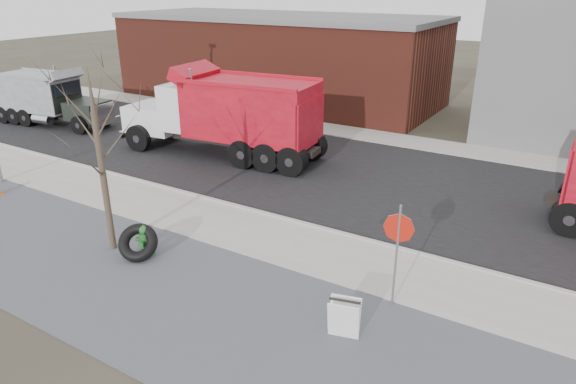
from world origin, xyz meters
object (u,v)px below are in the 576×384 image
Objects in this scene: truck_tire at (138,243)px; sandwich_board at (344,318)px; fire_hydrant at (145,242)px; dump_truck_red_b at (226,112)px; dump_truck_grey at (48,96)px; stop_sign at (398,238)px.

truck_tire is 1.52× the size of sandwich_board.
dump_truck_red_b is (-3.46, 8.27, 1.53)m from fire_hydrant.
fire_hydrant is 0.14× the size of dump_truck_grey.
sandwich_board reaches higher than fire_hydrant.
fire_hydrant is 6.31m from sandwich_board.
fire_hydrant is at bearing 161.90° from sandwich_board.
dump_truck_grey is (-21.05, 8.05, 1.02)m from sandwich_board.
sandwich_board is at bearing -21.39° from fire_hydrant.
truck_tire is 0.54× the size of stop_sign.
sandwich_board is 0.10× the size of dump_truck_red_b.
fire_hydrant is at bearing 106.66° from dump_truck_red_b.
stop_sign is (6.77, 1.28, 1.36)m from fire_hydrant.
sandwich_board is (-0.47, -1.67, -1.29)m from stop_sign.
dump_truck_red_b reaches higher than truck_tire.
dump_truck_grey is at bearing 134.83° from fire_hydrant.
fire_hydrant is 0.99× the size of sandwich_board.
stop_sign is 0.39× the size of dump_truck_grey.
truck_tire is (-0.02, -0.22, 0.06)m from fire_hydrant.
dump_truck_red_b is 1.38× the size of dump_truck_grey.
sandwich_board is 13.13m from dump_truck_red_b.
dump_truck_red_b is at bearing 123.90° from sandwich_board.
stop_sign is at bearing -7.09° from fire_hydrant.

